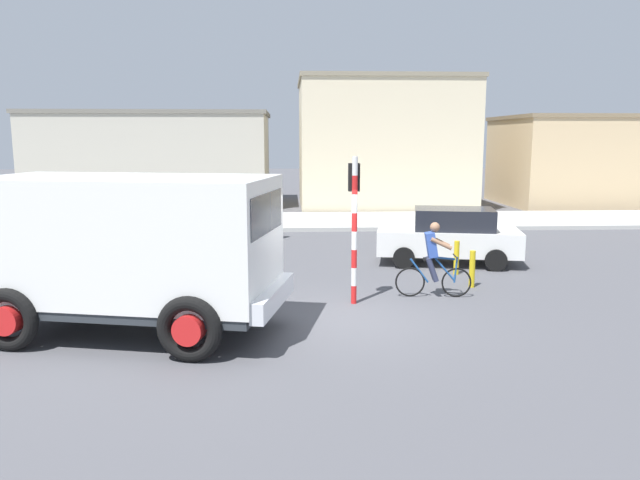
# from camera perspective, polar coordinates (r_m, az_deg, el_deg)

# --- Properties ---
(ground_plane) EXTENTS (120.00, 120.00, 0.00)m
(ground_plane) POSITION_cam_1_polar(r_m,az_deg,el_deg) (12.27, 1.82, -7.47)
(ground_plane) COLOR #4C4C51
(sidewalk_far) EXTENTS (80.00, 5.00, 0.16)m
(sidewalk_far) POSITION_cam_1_polar(r_m,az_deg,el_deg) (25.95, -0.71, 1.78)
(sidewalk_far) COLOR #ADADA8
(sidewalk_far) RESTS_ON ground
(truck_foreground) EXTENTS (5.81, 3.65, 2.90)m
(truck_foreground) POSITION_cam_1_polar(r_m,az_deg,el_deg) (11.64, -17.28, -0.40)
(truck_foreground) COLOR white
(truck_foreground) RESTS_ON ground
(cyclist) EXTENTS (1.73, 0.51, 1.72)m
(cyclist) POSITION_cam_1_polar(r_m,az_deg,el_deg) (14.03, 10.55, -1.82)
(cyclist) COLOR black
(cyclist) RESTS_ON ground
(traffic_light_pole) EXTENTS (0.24, 0.43, 3.20)m
(traffic_light_pole) POSITION_cam_1_polar(r_m,az_deg,el_deg) (13.15, 3.21, 2.88)
(traffic_light_pole) COLOR red
(traffic_light_pole) RESTS_ON ground
(car_red_near) EXTENTS (4.25, 2.43, 1.60)m
(car_red_near) POSITION_cam_1_polar(r_m,az_deg,el_deg) (17.86, 12.01, 0.40)
(car_red_near) COLOR white
(car_red_near) RESTS_ON ground
(pedestrian_near_kerb) EXTENTS (0.34, 0.22, 1.62)m
(pedestrian_near_kerb) POSITION_cam_1_polar(r_m,az_deg,el_deg) (21.71, -4.51, 2.26)
(pedestrian_near_kerb) COLOR #2D334C
(pedestrian_near_kerb) RESTS_ON ground
(bollard_near) EXTENTS (0.14, 0.14, 0.90)m
(bollard_near) POSITION_cam_1_polar(r_m,az_deg,el_deg) (15.22, 14.03, -2.65)
(bollard_near) COLOR gold
(bollard_near) RESTS_ON ground
(bollard_far) EXTENTS (0.14, 0.14, 0.90)m
(bollard_far) POSITION_cam_1_polar(r_m,az_deg,el_deg) (16.54, 12.63, -1.63)
(bollard_far) COLOR gold
(bollard_far) RESTS_ON ground
(building_corner_left) EXTENTS (12.08, 7.00, 4.92)m
(building_corner_left) POSITION_cam_1_polar(r_m,az_deg,el_deg) (33.97, -15.10, 7.33)
(building_corner_left) COLOR #B2AD9E
(building_corner_left) RESTS_ON ground
(building_mid_block) EXTENTS (8.65, 7.69, 6.55)m
(building_mid_block) POSITION_cam_1_polar(r_m,az_deg,el_deg) (32.49, 5.76, 8.96)
(building_mid_block) COLOR beige
(building_mid_block) RESTS_ON ground
(building_corner_right) EXTENTS (8.64, 6.98, 4.74)m
(building_corner_right) POSITION_cam_1_polar(r_m,az_deg,el_deg) (36.09, 23.38, 6.85)
(building_corner_right) COLOR #D1B284
(building_corner_right) RESTS_ON ground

